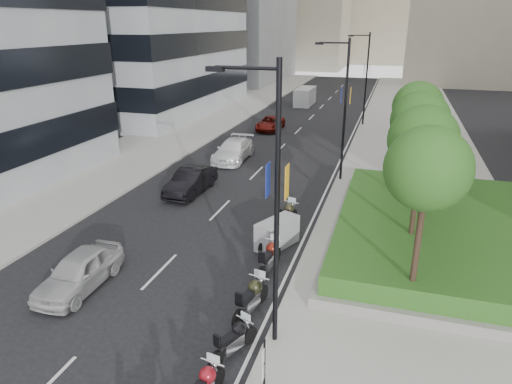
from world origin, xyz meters
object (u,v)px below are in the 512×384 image
at_px(car_a, 79,271).
at_px(car_d, 270,123).
at_px(lamp_post_1, 343,104).
at_px(motorcycle_2, 234,339).
at_px(lamp_post_2, 365,75).
at_px(lamp_post_0, 272,198).
at_px(car_b, 191,181).
at_px(motorcycle_3, 251,298).
at_px(parking_sign, 264,373).
at_px(delivery_van, 305,97).
at_px(car_c, 233,150).
at_px(motorcycle_6, 287,215).
at_px(motorcycle_5, 277,233).
at_px(motorcycle_4, 270,257).

xyz_separation_m(car_a, car_d, (-0.34, 29.48, -0.09)).
bearing_deg(car_d, lamp_post_1, -59.29).
relative_size(motorcycle_2, car_a, 0.46).
bearing_deg(lamp_post_2, motorcycle_2, -91.45).
xyz_separation_m(lamp_post_0, car_b, (-8.34, 12.08, -4.30)).
bearing_deg(lamp_post_2, car_d, -151.41).
height_order(motorcycle_3, car_a, car_a).
relative_size(parking_sign, delivery_van, 0.49).
distance_m(lamp_post_2, car_d, 10.47).
bearing_deg(car_c, delivery_van, 87.59).
bearing_deg(motorcycle_6, motorcycle_5, -164.35).
distance_m(parking_sign, delivery_van, 49.16).
bearing_deg(lamp_post_0, motorcycle_5, 102.59).
height_order(car_a, car_b, car_b).
height_order(motorcycle_3, motorcycle_4, motorcycle_3).
distance_m(parking_sign, car_c, 24.25).
distance_m(parking_sign, motorcycle_6, 12.18).
distance_m(lamp_post_2, delivery_van, 13.70).
distance_m(motorcycle_5, motorcycle_6, 2.33).
height_order(car_c, car_d, car_c).
distance_m(lamp_post_2, motorcycle_5, 28.76).
height_order(lamp_post_1, motorcycle_2, lamp_post_1).
bearing_deg(motorcycle_3, car_d, 25.54).
relative_size(parking_sign, car_a, 0.58).
bearing_deg(parking_sign, car_c, 111.57).
bearing_deg(motorcycle_2, delivery_van, 32.51).
height_order(parking_sign, motorcycle_2, parking_sign).
distance_m(motorcycle_2, motorcycle_5, 7.56).
bearing_deg(car_b, car_a, -86.31).
height_order(lamp_post_2, motorcycle_4, lamp_post_2).
relative_size(lamp_post_1, motorcycle_2, 4.50).
relative_size(motorcycle_3, car_c, 0.46).
xyz_separation_m(parking_sign, car_d, (-8.99, 33.46, -0.81)).
xyz_separation_m(motorcycle_4, car_a, (-6.79, -3.38, 0.08)).
relative_size(motorcycle_4, car_a, 0.57).
relative_size(motorcycle_5, car_d, 0.52).
distance_m(motorcycle_3, motorcycle_4, 3.06).
bearing_deg(car_b, motorcycle_6, -23.00).
xyz_separation_m(lamp_post_1, lamp_post_2, (0.00, 18.00, 0.00)).
bearing_deg(parking_sign, lamp_post_2, 90.99).
distance_m(parking_sign, car_d, 34.65).
distance_m(motorcycle_2, motorcycle_3, 2.23).
bearing_deg(delivery_van, motorcycle_6, -79.55).
height_order(motorcycle_2, car_d, car_d).
bearing_deg(motorcycle_6, delivery_van, 22.89).
distance_m(car_b, delivery_van, 33.32).
xyz_separation_m(car_c, delivery_van, (0.32, 25.86, 0.22)).
relative_size(car_a, car_c, 0.81).
height_order(motorcycle_4, motorcycle_6, motorcycle_4).
bearing_deg(car_c, lamp_post_0, -68.80).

